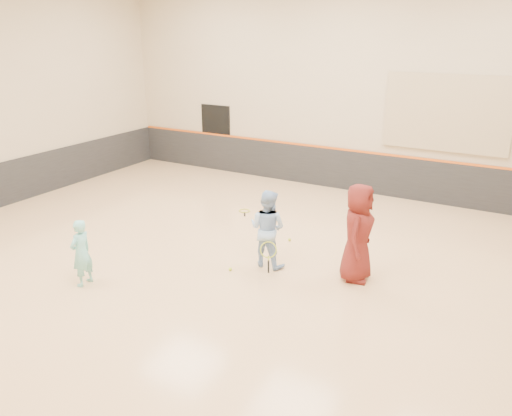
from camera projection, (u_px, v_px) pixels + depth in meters
The scene contains 14 objects.
room at pixel (238, 228), 9.99m from camera, with size 15.04×12.04×6.22m.
wainscot_back at pixel (341, 170), 14.96m from camera, with size 14.90×0.04×1.20m, color #232326.
wainscot_left at pixel (3, 184), 13.52m from camera, with size 0.04×11.90×1.20m, color #232326.
accent_stripe at pixel (342, 149), 14.74m from camera, with size 14.90×0.03×0.06m, color #D85914.
acoustic_panel at pixel (447, 113), 13.00m from camera, with size 3.20×0.08×2.00m, color tan.
doorway at pixel (216, 138), 16.88m from camera, with size 1.10×0.05×2.20m, color black.
girl at pixel (81, 253), 9.27m from camera, with size 0.47×0.31×1.30m, color #79D2CE.
instructor at pixel (268, 228), 10.00m from camera, with size 0.78×0.61×1.61m, color #9BC0F0.
young_man at pixel (358, 233), 9.38m from camera, with size 0.94×0.61×1.92m, color maroon.
held_racket at pixel (268, 250), 9.72m from camera, with size 0.36×0.36×0.68m, color #A6B828, non-canonical shape.
spare_racket at pixel (244, 210), 13.27m from camera, with size 0.67×0.67×0.05m, color gold, non-canonical shape.
ball_under_racket at pixel (230, 269), 10.00m from camera, with size 0.07×0.07×0.07m, color #CCF037.
ball_in_hand at pixel (366, 221), 9.17m from camera, with size 0.07×0.07×0.07m, color #CAD331.
ball_beside_spare at pixel (289, 240), 11.40m from camera, with size 0.07×0.07×0.07m, color #B6CD2F.
Camera 1 is at (4.87, -7.89, 4.57)m, focal length 35.00 mm.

